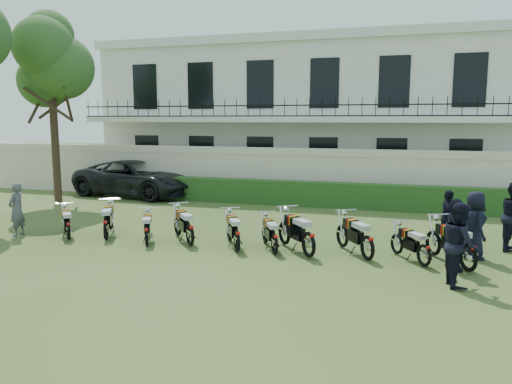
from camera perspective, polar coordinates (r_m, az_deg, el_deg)
ground at (r=14.09m, az=-5.41°, el=-6.16°), size 100.00×100.00×0.00m
perimeter_wall at (r=21.38m, az=2.78°, el=2.03°), size 30.00×0.35×2.30m
hedge at (r=20.47m, az=4.93°, el=-0.17°), size 18.00×0.60×1.00m
building at (r=27.06m, az=6.00°, el=8.71°), size 20.40×9.60×7.40m
tree_west_near at (r=22.74m, az=-22.37°, el=13.72°), size 3.40×3.20×7.90m
motorcycle_0 at (r=15.52m, az=-20.67°, el=-3.68°), size 1.22×1.33×0.94m
motorcycle_1 at (r=15.15m, az=-16.80°, el=-3.59°), size 0.98×1.75×1.05m
motorcycle_2 at (r=14.18m, az=-12.40°, el=-4.47°), size 0.86×1.53×0.92m
motorcycle_3 at (r=13.97m, az=-7.56°, el=-4.29°), size 1.33×1.52×1.05m
motorcycle_4 at (r=13.24m, az=-2.19°, el=-5.00°), size 0.99×1.66×1.01m
motorcycle_5 at (r=13.03m, az=2.14°, el=-5.35°), size 0.91×1.58×0.95m
motorcycle_6 at (r=12.76m, az=6.04°, el=-5.29°), size 1.40×1.67×1.14m
motorcycle_7 at (r=12.76m, az=12.64°, el=-5.57°), size 1.20×1.69×1.08m
motorcycle_8 at (r=12.63m, az=18.67°, el=-6.29°), size 1.02×1.46×0.93m
motorcycle_9 at (r=12.54m, az=23.12°, el=-6.19°), size 1.13×1.83×1.12m
suv at (r=23.56m, az=-13.46°, el=1.54°), size 6.24×3.57×1.64m
inspector at (r=16.71m, az=-25.68°, el=-1.81°), size 0.45×0.63×1.63m
officer_1 at (r=11.43m, az=22.23°, el=-5.55°), size 0.84×0.99×1.80m
officer_2 at (r=12.49m, az=21.73°, el=-4.58°), size 0.54×1.05×1.71m
officer_3 at (r=13.77m, az=23.67°, el=-3.49°), size 0.76×0.96×1.73m
officer_5 at (r=14.85m, az=21.05°, el=-2.82°), size 0.47×0.96×1.58m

